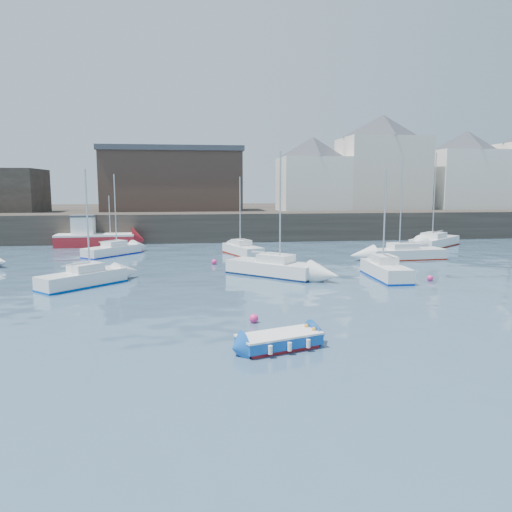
{
  "coord_description": "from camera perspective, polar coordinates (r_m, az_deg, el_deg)",
  "views": [
    {
      "loc": [
        -4.17,
        -18.9,
        5.91
      ],
      "look_at": [
        0.0,
        12.0,
        1.5
      ],
      "focal_mm": 35.0,
      "sensor_mm": 36.0,
      "label": 1
    }
  ],
  "objects": [
    {
      "name": "bldg_east_d",
      "position": [
        62.29,
        6.5,
        9.34
      ],
      "size": [
        11.14,
        11.14,
        8.95
      ],
      "color": "white",
      "rests_on": "land_strip"
    },
    {
      "name": "bldg_east_b",
      "position": [
        69.92,
        22.82,
        9.04
      ],
      "size": [
        11.88,
        11.88,
        9.95
      ],
      "color": "white",
      "rests_on": "land_strip"
    },
    {
      "name": "warehouse",
      "position": [
        61.93,
        -9.49,
        8.6
      ],
      "size": [
        16.4,
        10.4,
        7.6
      ],
      "color": "#3D2D26",
      "rests_on": "land_strip"
    },
    {
      "name": "sailboat_b",
      "position": [
        32.94,
        1.88,
        -1.36
      ],
      "size": [
        5.97,
        5.72,
        8.07
      ],
      "color": "white",
      "rests_on": "ground"
    },
    {
      "name": "buoy_far",
      "position": [
        37.89,
        -4.8,
        -0.95
      ],
      "size": [
        0.41,
        0.41,
        0.41
      ],
      "primitive_type": "sphere",
      "color": "#F52B7C",
      "rests_on": "ground"
    },
    {
      "name": "bldg_east_a",
      "position": [
        65.59,
        14.18,
        10.34
      ],
      "size": [
        13.36,
        13.36,
        11.8
      ],
      "color": "beige",
      "rests_on": "land_strip"
    },
    {
      "name": "buoy_near",
      "position": [
        21.89,
        -0.25,
        -7.62
      ],
      "size": [
        0.4,
        0.4,
        0.4
      ],
      "primitive_type": "sphere",
      "color": "#F52B7C",
      "rests_on": "ground"
    },
    {
      "name": "sailboat_g",
      "position": [
        51.66,
        19.75,
        1.58
      ],
      "size": [
        6.82,
        6.35,
        8.96
      ],
      "color": "white",
      "rests_on": "ground"
    },
    {
      "name": "sailboat_c",
      "position": [
        33.12,
        14.57,
        -1.57
      ],
      "size": [
        1.79,
        5.27,
        6.89
      ],
      "color": "white",
      "rests_on": "ground"
    },
    {
      "name": "fishing_boat",
      "position": [
        51.49,
        -18.12,
        2.13
      ],
      "size": [
        7.54,
        2.99,
        4.95
      ],
      "color": "maroon",
      "rests_on": "ground"
    },
    {
      "name": "sailboat_a",
      "position": [
        31.23,
        -19.18,
        -2.41
      ],
      "size": [
        4.93,
        4.93,
        6.87
      ],
      "color": "white",
      "rests_on": "ground"
    },
    {
      "name": "land_strip",
      "position": [
        72.16,
        -4.37,
        4.45
      ],
      "size": [
        90.0,
        32.0,
        2.8
      ],
      "primitive_type": "cube",
      "color": "#28231E",
      "rests_on": "ground"
    },
    {
      "name": "blue_dinghy",
      "position": [
        18.45,
        2.67,
        -9.59
      ],
      "size": [
        3.33,
        2.25,
        0.58
      ],
      "color": "maroon",
      "rests_on": "ground"
    },
    {
      "name": "sailboat_d",
      "position": [
        42.02,
        16.73,
        0.29
      ],
      "size": [
        6.37,
        2.46,
        7.95
      ],
      "color": "white",
      "rests_on": "ground"
    },
    {
      "name": "quay_wall",
      "position": [
        54.24,
        -3.26,
        3.38
      ],
      "size": [
        90.0,
        5.0,
        3.0
      ],
      "primitive_type": "cube",
      "color": "#28231E",
      "rests_on": "ground"
    },
    {
      "name": "sailboat_h",
      "position": [
        44.3,
        -16.09,
        0.65
      ],
      "size": [
        4.73,
        5.2,
        6.87
      ],
      "color": "white",
      "rests_on": "ground"
    },
    {
      "name": "buoy_mid",
      "position": [
        33.08,
        19.25,
        -2.7
      ],
      "size": [
        0.37,
        0.37,
        0.37
      ],
      "primitive_type": "sphere",
      "color": "#F52B7C",
      "rests_on": "ground"
    },
    {
      "name": "water",
      "position": [
        20.24,
        4.6,
        -8.96
      ],
      "size": [
        220.0,
        220.0,
        0.0
      ],
      "primitive_type": "plane",
      "color": "#2D4760",
      "rests_on": "ground"
    },
    {
      "name": "sailboat_f",
      "position": [
        42.83,
        -1.55,
        0.75
      ],
      "size": [
        3.24,
        5.37,
        6.65
      ],
      "color": "white",
      "rests_on": "ground"
    }
  ]
}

